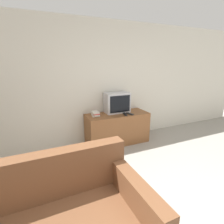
{
  "coord_description": "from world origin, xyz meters",
  "views": [
    {
      "loc": [
        -1.11,
        -0.57,
        1.74
      ],
      "look_at": [
        0.2,
        2.38,
        0.83
      ],
      "focal_mm": 28.0,
      "sensor_mm": 36.0,
      "label": 1
    }
  ],
  "objects_px": {
    "remote_secondary": "(130,114)",
    "tv_stand": "(117,128)",
    "television": "(117,103)",
    "book_stack": "(95,114)",
    "remote_on_stand": "(125,114)"
  },
  "relations": [
    {
      "from": "remote_secondary",
      "to": "tv_stand",
      "type": "bearing_deg",
      "value": 145.65
    },
    {
      "from": "television",
      "to": "book_stack",
      "type": "bearing_deg",
      "value": -172.13
    },
    {
      "from": "tv_stand",
      "to": "remote_secondary",
      "type": "height_order",
      "value": "remote_secondary"
    },
    {
      "from": "book_stack",
      "to": "remote_secondary",
      "type": "relative_size",
      "value": 1.24
    },
    {
      "from": "remote_on_stand",
      "to": "remote_secondary",
      "type": "distance_m",
      "value": 0.11
    },
    {
      "from": "remote_on_stand",
      "to": "book_stack",
      "type": "bearing_deg",
      "value": 162.92
    },
    {
      "from": "television",
      "to": "remote_secondary",
      "type": "relative_size",
      "value": 2.82
    },
    {
      "from": "remote_on_stand",
      "to": "tv_stand",
      "type": "bearing_deg",
      "value": 127.69
    },
    {
      "from": "television",
      "to": "remote_on_stand",
      "type": "height_order",
      "value": "television"
    },
    {
      "from": "book_stack",
      "to": "remote_on_stand",
      "type": "height_order",
      "value": "book_stack"
    },
    {
      "from": "book_stack",
      "to": "remote_secondary",
      "type": "bearing_deg",
      "value": -15.17
    },
    {
      "from": "television",
      "to": "remote_on_stand",
      "type": "relative_size",
      "value": 2.74
    },
    {
      "from": "television",
      "to": "remote_secondary",
      "type": "height_order",
      "value": "television"
    },
    {
      "from": "tv_stand",
      "to": "book_stack",
      "type": "distance_m",
      "value": 0.62
    },
    {
      "from": "television",
      "to": "tv_stand",
      "type": "bearing_deg",
      "value": -111.59
    }
  ]
}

